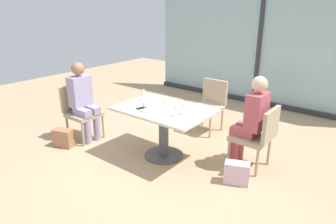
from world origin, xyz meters
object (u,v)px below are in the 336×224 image
at_px(person_side_end, 83,98).
at_px(wine_glass_0, 145,103).
at_px(wine_glass_1, 176,106).
at_px(dining_table_main, 164,121).
at_px(chair_side_end, 80,109).
at_px(chair_far_right, 258,134).
at_px(coffee_cup, 166,101).
at_px(cell_phone_on_table, 141,108).
at_px(wine_glass_2, 144,92).
at_px(handbag_1, 237,173).
at_px(wine_glass_3, 183,105).
at_px(chair_near_window, 210,103).
at_px(person_far_right, 252,118).
at_px(handbag_0, 64,138).

bearing_deg(person_side_end, wine_glass_0, 2.96).
bearing_deg(wine_glass_0, wine_glass_1, 17.29).
xyz_separation_m(dining_table_main, wine_glass_0, (-0.10, -0.27, 0.31)).
height_order(chair_side_end, wine_glass_0, wine_glass_0).
bearing_deg(wine_glass_1, chair_far_right, 36.03).
relative_size(coffee_cup, cell_phone_on_table, 0.62).
distance_m(wine_glass_1, cell_phone_on_table, 0.58).
height_order(wine_glass_1, wine_glass_2, same).
xyz_separation_m(cell_phone_on_table, handbag_1, (1.41, 0.19, -0.59)).
xyz_separation_m(dining_table_main, person_side_end, (-1.37, -0.33, 0.15)).
distance_m(cell_phone_on_table, handbag_1, 1.54).
xyz_separation_m(wine_glass_2, wine_glass_3, (0.83, -0.14, 0.00)).
bearing_deg(chair_side_end, wine_glass_2, 24.34).
height_order(chair_side_end, handbag_1, chair_side_end).
distance_m(dining_table_main, chair_near_window, 1.26).
height_order(chair_side_end, cell_phone_on_table, chair_side_end).
bearing_deg(person_side_end, wine_glass_2, 26.94).
height_order(chair_side_end, coffee_cup, chair_side_end).
relative_size(chair_near_window, wine_glass_1, 4.70).
bearing_deg(person_side_end, chair_side_end, -180.00).
bearing_deg(handbag_1, chair_side_end, 164.87).
bearing_deg(handbag_1, wine_glass_1, 167.02).
distance_m(person_far_right, handbag_1, 0.75).
height_order(chair_near_window, wine_glass_1, wine_glass_1).
height_order(chair_far_right, person_far_right, person_far_right).
bearing_deg(chair_far_right, wine_glass_2, -167.26).
bearing_deg(wine_glass_3, dining_table_main, 176.38).
bearing_deg(coffee_cup, handbag_0, -145.91).
distance_m(dining_table_main, wine_glass_3, 0.47).
bearing_deg(handbag_1, wine_glass_0, 169.70).
bearing_deg(wine_glass_3, person_far_right, 35.63).
relative_size(chair_near_window, wine_glass_0, 4.70).
relative_size(wine_glass_3, handbag_1, 0.62).
relative_size(coffee_cup, handbag_0, 0.30).
relative_size(chair_side_end, wine_glass_0, 4.70).
xyz_separation_m(wine_glass_0, wine_glass_2, (-0.38, 0.39, 0.00)).
height_order(chair_far_right, wine_glass_1, wine_glass_1).
distance_m(person_side_end, wine_glass_0, 1.28).
height_order(wine_glass_3, cell_phone_on_table, wine_glass_3).
xyz_separation_m(person_far_right, handbag_0, (-2.48, -1.22, -0.56)).
bearing_deg(chair_near_window, wine_glass_3, -74.60).
bearing_deg(wine_glass_0, person_far_right, 32.90).
bearing_deg(handbag_1, dining_table_main, 157.81).
relative_size(chair_near_window, person_far_right, 0.69).
bearing_deg(chair_near_window, wine_glass_1, -77.16).
bearing_deg(cell_phone_on_table, wine_glass_2, 140.41).
distance_m(wine_glass_0, handbag_1, 1.48).
bearing_deg(chair_side_end, wine_glass_1, 6.23).
xyz_separation_m(wine_glass_2, cell_phone_on_table, (0.23, -0.31, -0.13)).
bearing_deg(person_far_right, dining_table_main, -155.24).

